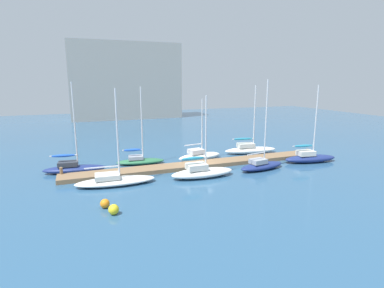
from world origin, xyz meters
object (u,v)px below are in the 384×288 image
object	(u,v)px
sailboat_3	(202,171)
mooring_buoy_orange	(105,204)
sailboat_0	(74,167)
sailboat_5	(261,165)
sailboat_4	(199,155)
sailboat_1	(115,180)
sailboat_2	(140,160)
sailboat_6	(250,149)
harbor_building_distant	(126,81)
sailboat_7	(310,157)
mooring_buoy_yellow	(114,209)

from	to	relation	value
sailboat_3	mooring_buoy_orange	distance (m)	9.84
sailboat_0	sailboat_5	xyz separation A→B (m)	(17.52, -5.63, -0.02)
sailboat_4	sailboat_3	bearing A→B (deg)	-120.17
sailboat_1	sailboat_2	size ratio (longest dim) A/B	1.00
sailboat_2	sailboat_6	distance (m)	13.55
sailboat_6	mooring_buoy_orange	xyz separation A→B (m)	(-18.10, -10.60, -0.23)
sailboat_3	harbor_building_distant	distance (m)	49.06
sailboat_4	sailboat_7	size ratio (longest dim) A/B	0.82
sailboat_0	mooring_buoy_yellow	distance (m)	11.35
mooring_buoy_yellow	sailboat_1	bearing A→B (deg)	82.43
sailboat_5	mooring_buoy_orange	xyz separation A→B (m)	(-15.50, -4.15, -0.18)
sailboat_0	harbor_building_distant	world-z (taller)	harbor_building_distant
sailboat_7	mooring_buoy_yellow	distance (m)	22.37
sailboat_3	harbor_building_distant	xyz separation A→B (m)	(0.92, 48.39, 8.04)
harbor_building_distant	sailboat_6	bearing A→B (deg)	-78.90
sailboat_6	sailboat_7	distance (m)	7.06
sailboat_7	mooring_buoy_orange	bearing A→B (deg)	-159.65
mooring_buoy_orange	sailboat_3	bearing A→B (deg)	24.05
sailboat_4	sailboat_7	world-z (taller)	sailboat_7
mooring_buoy_yellow	harbor_building_distant	world-z (taller)	harbor_building_distant
sailboat_0	sailboat_7	distance (m)	24.54
sailboat_6	sailboat_7	bearing A→B (deg)	-48.63
sailboat_7	sailboat_3	bearing A→B (deg)	-168.66
sailboat_4	mooring_buoy_yellow	world-z (taller)	sailboat_4
mooring_buoy_yellow	sailboat_4	bearing A→B (deg)	46.29
mooring_buoy_orange	harbor_building_distant	world-z (taller)	harbor_building_distant
sailboat_6	harbor_building_distant	distance (m)	43.34
sailboat_4	sailboat_7	distance (m)	12.02
sailboat_2	mooring_buoy_orange	bearing A→B (deg)	-106.42
sailboat_3	sailboat_4	distance (m)	6.29
sailboat_0	sailboat_4	distance (m)	13.17
mooring_buoy_orange	mooring_buoy_yellow	distance (m)	1.37
sailboat_1	sailboat_5	xyz separation A→B (m)	(14.26, -0.56, 0.08)
sailboat_2	sailboat_4	world-z (taller)	sailboat_2
sailboat_4	mooring_buoy_yellow	bearing A→B (deg)	-143.63
sailboat_0	harbor_building_distant	bearing A→B (deg)	81.21
sailboat_0	harbor_building_distant	distance (m)	44.98
sailboat_3	sailboat_2	bearing A→B (deg)	125.04
mooring_buoy_yellow	harbor_building_distant	distance (m)	55.14
mooring_buoy_orange	mooring_buoy_yellow	world-z (taller)	mooring_buoy_yellow
sailboat_7	sailboat_1	bearing A→B (deg)	-171.74
sailboat_0	sailboat_2	size ratio (longest dim) A/B	1.06
sailboat_3	sailboat_7	world-z (taller)	sailboat_7
sailboat_1	harbor_building_distant	size ratio (longest dim) A/B	0.33
harbor_building_distant	sailboat_2	bearing A→B (deg)	-97.27
sailboat_5	sailboat_6	bearing A→B (deg)	58.60
sailboat_1	mooring_buoy_orange	size ratio (longest dim) A/B	12.47
harbor_building_distant	sailboat_0	bearing A→B (deg)	-105.62
sailboat_7	mooring_buoy_orange	distance (m)	22.49
sailboat_0	sailboat_2	xyz separation A→B (m)	(6.57, 0.72, -0.05)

